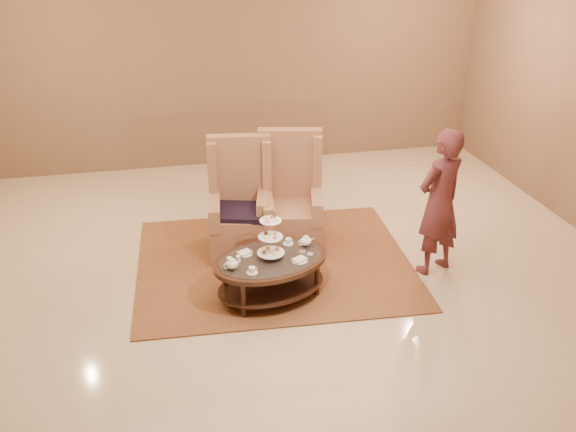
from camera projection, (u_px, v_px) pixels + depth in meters
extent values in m
plane|color=beige|center=(286.00, 285.00, 7.10)|extent=(8.00, 8.00, 0.00)
cube|color=white|center=(286.00, 285.00, 7.10)|extent=(8.00, 8.00, 0.02)
cube|color=#806145|center=(231.00, 55.00, 9.88)|extent=(8.00, 0.04, 3.50)
cube|color=olive|center=(274.00, 262.00, 7.55)|extent=(3.30, 2.81, 0.02)
cylinder|color=black|center=(244.00, 300.00, 6.45)|extent=(0.06, 0.06, 0.41)
cylinder|color=black|center=(317.00, 279.00, 6.83)|extent=(0.06, 0.06, 0.41)
cylinder|color=black|center=(225.00, 280.00, 6.81)|extent=(0.06, 0.06, 0.41)
cylinder|color=black|center=(296.00, 261.00, 7.19)|extent=(0.06, 0.06, 0.41)
cylinder|color=silver|center=(271.00, 236.00, 6.60)|extent=(0.01, 0.01, 0.51)
torus|color=silver|center=(270.00, 213.00, 6.49)|extent=(0.13, 0.05, 0.13)
cylinder|color=white|center=(271.00, 253.00, 6.68)|extent=(0.36, 0.36, 0.01)
cylinder|color=white|center=(271.00, 237.00, 6.60)|extent=(0.32, 0.32, 0.01)
cylinder|color=white|center=(270.00, 221.00, 6.52)|extent=(0.28, 0.28, 0.01)
cylinder|color=#C46472|center=(278.00, 249.00, 6.71)|extent=(0.05, 0.05, 0.03)
cylinder|color=tan|center=(267.00, 248.00, 6.73)|extent=(0.05, 0.05, 0.03)
cylinder|color=brown|center=(264.00, 252.00, 6.64)|extent=(0.05, 0.05, 0.03)
cylinder|color=white|center=(274.00, 254.00, 6.61)|extent=(0.05, 0.05, 0.03)
ellipsoid|color=tan|center=(275.00, 233.00, 6.64)|extent=(0.06, 0.06, 0.03)
ellipsoid|color=brown|center=(266.00, 233.00, 6.64)|extent=(0.06, 0.06, 0.03)
ellipsoid|color=white|center=(266.00, 237.00, 6.55)|extent=(0.06, 0.06, 0.03)
ellipsoid|color=#C46472|center=(275.00, 237.00, 6.55)|extent=(0.06, 0.06, 0.03)
cube|color=brown|center=(273.00, 217.00, 6.57)|extent=(0.05, 0.04, 0.02)
cube|color=white|center=(265.00, 218.00, 6.54)|extent=(0.05, 0.04, 0.02)
cube|color=#C46472|center=(268.00, 222.00, 6.47)|extent=(0.05, 0.04, 0.02)
cube|color=tan|center=(276.00, 221.00, 6.49)|extent=(0.05, 0.04, 0.02)
ellipsoid|color=white|center=(232.00, 264.00, 6.47)|extent=(0.15, 0.15, 0.10)
cylinder|color=white|center=(232.00, 260.00, 6.45)|extent=(0.07, 0.07, 0.01)
sphere|color=white|center=(232.00, 259.00, 6.44)|extent=(0.03, 0.03, 0.02)
cone|color=white|center=(239.00, 262.00, 6.50)|extent=(0.08, 0.05, 0.05)
torus|color=white|center=(226.00, 266.00, 6.44)|extent=(0.07, 0.03, 0.07)
ellipsoid|color=white|center=(306.00, 241.00, 6.92)|extent=(0.15, 0.15, 0.10)
cylinder|color=white|center=(306.00, 237.00, 6.90)|extent=(0.07, 0.07, 0.01)
sphere|color=white|center=(306.00, 236.00, 6.89)|extent=(0.03, 0.03, 0.02)
cone|color=white|center=(312.00, 239.00, 6.95)|extent=(0.08, 0.05, 0.05)
torus|color=white|center=(301.00, 243.00, 6.89)|extent=(0.07, 0.03, 0.07)
cylinder|color=white|center=(252.00, 273.00, 6.42)|extent=(0.14, 0.14, 0.01)
cylinder|color=white|center=(252.00, 270.00, 6.41)|extent=(0.08, 0.08, 0.06)
torus|color=white|center=(256.00, 269.00, 6.43)|extent=(0.04, 0.02, 0.04)
cylinder|color=white|center=(288.00, 243.00, 6.99)|extent=(0.14, 0.14, 0.01)
cylinder|color=white|center=(288.00, 241.00, 6.97)|extent=(0.08, 0.08, 0.06)
torus|color=white|center=(291.00, 240.00, 6.99)|extent=(0.04, 0.02, 0.04)
cylinder|color=white|center=(245.00, 254.00, 6.78)|extent=(0.20, 0.20, 0.01)
cube|color=beige|center=(245.00, 252.00, 6.77)|extent=(0.18, 0.16, 0.02)
cylinder|color=white|center=(299.00, 261.00, 6.64)|extent=(0.20, 0.20, 0.01)
cube|color=beige|center=(299.00, 259.00, 6.64)|extent=(0.18, 0.16, 0.02)
cylinder|color=white|center=(238.00, 258.00, 6.63)|extent=(0.06, 0.06, 0.06)
cylinder|color=white|center=(310.00, 254.00, 6.76)|extent=(0.07, 0.07, 0.01)
cylinder|color=#C46472|center=(310.00, 253.00, 6.76)|extent=(0.05, 0.05, 0.01)
cylinder|color=white|center=(302.00, 251.00, 6.82)|extent=(0.07, 0.07, 0.01)
cylinder|color=brown|center=(302.00, 251.00, 6.81)|extent=(0.05, 0.05, 0.01)
cylinder|color=white|center=(229.00, 258.00, 6.68)|extent=(0.07, 0.07, 0.01)
cylinder|color=white|center=(229.00, 257.00, 6.67)|extent=(0.05, 0.05, 0.01)
cube|color=#A76E4E|center=(242.00, 236.00, 7.70)|extent=(0.83, 0.83, 0.45)
cube|color=#A76E4E|center=(241.00, 217.00, 7.54)|extent=(0.71, 0.71, 0.11)
cube|color=#A76E4E|center=(240.00, 190.00, 7.78)|extent=(0.76, 0.24, 1.39)
cube|color=#A76E4E|center=(212.00, 167.00, 7.58)|extent=(0.13, 0.25, 0.64)
cube|color=#A76E4E|center=(266.00, 165.00, 7.63)|extent=(0.13, 0.25, 0.64)
cube|color=#A76E4E|center=(215.00, 211.00, 7.47)|extent=(0.21, 0.68, 0.28)
cube|color=#A76E4E|center=(268.00, 209.00, 7.53)|extent=(0.21, 0.68, 0.28)
cube|color=black|center=(241.00, 212.00, 7.48)|extent=(0.70, 0.67, 0.06)
cube|color=#A76E4E|center=(290.00, 231.00, 7.81)|extent=(0.91, 0.91, 0.46)
cube|color=#A76E4E|center=(290.00, 212.00, 7.64)|extent=(0.77, 0.77, 0.11)
cube|color=#A76E4E|center=(290.00, 184.00, 7.89)|extent=(0.78, 0.31, 1.42)
cube|color=#A76E4E|center=(263.00, 161.00, 7.71)|extent=(0.16, 0.26, 0.65)
cube|color=#A76E4E|center=(317.00, 161.00, 7.71)|extent=(0.16, 0.26, 0.65)
cube|color=#A76E4E|center=(263.00, 205.00, 7.60)|extent=(0.28, 0.70, 0.28)
cube|color=#A76E4E|center=(317.00, 205.00, 7.60)|extent=(0.28, 0.70, 0.28)
imported|color=#5C272B|center=(440.00, 202.00, 7.06)|extent=(0.73, 0.61, 1.70)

